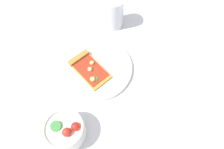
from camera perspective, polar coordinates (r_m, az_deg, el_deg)
The scene contains 6 objects.
ground_plane at distance 0.78m, azimuth -6.04°, elevation 2.05°, with size 2.40×2.40×0.00m, color silver.
plate at distance 0.77m, azimuth -4.43°, elevation 1.81°, with size 0.26×0.26×0.01m, color silver.
pizza_slice_main at distance 0.76m, azimuth -6.50°, elevation 1.78°, with size 0.13×0.17×0.02m.
salad_bowl at distance 0.66m, azimuth -12.45°, elevation -14.50°, with size 0.12×0.12×0.08m.
soda_glass at distance 0.87m, azimuth 0.48°, elevation 16.01°, with size 0.08×0.08×0.13m.
paper_napkin at distance 0.73m, azimuth 15.33°, elevation -8.38°, with size 0.15×0.16×0.00m, color white.
Camera 1 is at (0.08, 0.42, 0.66)m, focal length 34.08 mm.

